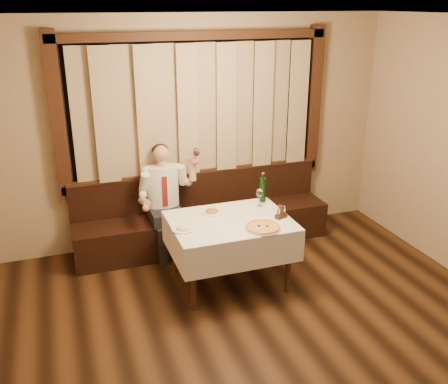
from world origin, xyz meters
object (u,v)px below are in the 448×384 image
object	(u,v)px
banquette	(203,221)
green_bottle	(263,189)
seated_man	(164,192)
pizza	(263,227)
pasta_red	(212,210)
cruet_caddy	(281,213)
dining_table	(230,229)
pasta_cream	(183,227)

from	to	relation	value
banquette	green_bottle	xyz separation A→B (m)	(0.53, -0.65, 0.59)
banquette	seated_man	xyz separation A→B (m)	(-0.49, -0.09, 0.49)
pizza	green_bottle	distance (m)	0.76
pasta_red	cruet_caddy	distance (m)	0.75
pizza	green_bottle	size ratio (longest dim) A/B	1.07
green_bottle	cruet_caddy	size ratio (longest dim) A/B	2.38
pasta_red	pizza	bearing A→B (deg)	-56.78
dining_table	cruet_caddy	size ratio (longest dim) A/B	8.68
dining_table	pasta_cream	size ratio (longest dim) A/B	5.33
banquette	pasta_cream	bearing A→B (deg)	-115.83
dining_table	banquette	bearing A→B (deg)	90.00
seated_man	pizza	bearing A→B (deg)	-59.66
dining_table	pizza	world-z (taller)	pizza
banquette	seated_man	distance (m)	0.70
pasta_red	cruet_caddy	xyz separation A→B (m)	(0.66, -0.37, 0.02)
seated_man	pasta_cream	bearing A→B (deg)	-92.06
pizza	pasta_cream	world-z (taller)	pasta_cream
banquette	seated_man	size ratio (longest dim) A/B	2.35
green_bottle	cruet_caddy	bearing A→B (deg)	-90.00
banquette	pasta_cream	distance (m)	1.31
dining_table	green_bottle	size ratio (longest dim) A/B	3.65
pasta_cream	seated_man	distance (m)	1.01
cruet_caddy	banquette	bearing A→B (deg)	94.75
banquette	green_bottle	size ratio (longest dim) A/B	9.19
pasta_cream	seated_man	xyz separation A→B (m)	(0.04, 1.01, 0.01)
green_bottle	banquette	bearing A→B (deg)	129.20
banquette	pizza	xyz separation A→B (m)	(0.24, -1.34, 0.46)
pizza	pasta_cream	bearing A→B (deg)	162.47
pizza	dining_table	bearing A→B (deg)	127.08
banquette	pasta_cream	xyz separation A→B (m)	(-0.53, -1.09, 0.48)
pasta_red	pasta_cream	world-z (taller)	same
dining_table	pizza	xyz separation A→B (m)	(0.24, -0.31, 0.12)
green_bottle	cruet_caddy	world-z (taller)	green_bottle
banquette	pasta_red	world-z (taller)	banquette
green_bottle	seated_man	bearing A→B (deg)	151.25
dining_table	seated_man	bearing A→B (deg)	117.84
banquette	pizza	world-z (taller)	banquette
pizza	cruet_caddy	world-z (taller)	cruet_caddy
dining_table	pasta_red	size ratio (longest dim) A/B	5.35
banquette	pasta_red	bearing A→B (deg)	-99.17
pasta_cream	seated_man	size ratio (longest dim) A/B	0.18
dining_table	cruet_caddy	world-z (taller)	cruet_caddy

